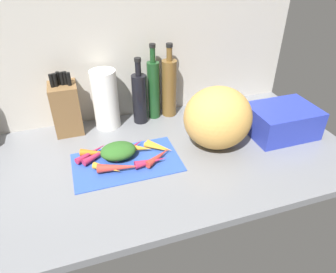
{
  "coord_description": "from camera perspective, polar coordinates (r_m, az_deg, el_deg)",
  "views": [
    {
      "loc": [
        -21.48,
        -96.18,
        74.34
      ],
      "look_at": [
        9.21,
        -3.65,
        10.56
      ],
      "focal_mm": 32.79,
      "sensor_mm": 36.0,
      "label": 1
    }
  ],
  "objects": [
    {
      "name": "cutting_board",
      "position": [
        1.21,
        -7.69,
        -4.71
      ],
      "size": [
        41.32,
        24.28,
        0.8
      ],
      "primitive_type": "cube",
      "color": "#2D51B7",
      "rests_on": "ground_plane"
    },
    {
      "name": "carrot_8",
      "position": [
        1.2,
        -1.8,
        -3.76
      ],
      "size": [
        12.69,
        9.84,
        2.95
      ],
      "primitive_type": "cone",
      "rotation": [
        0.0,
        1.57,
        0.59
      ],
      "color": "red",
      "rests_on": "cutting_board"
    },
    {
      "name": "carrot_1",
      "position": [
        1.25,
        -12.22,
        -2.92
      ],
      "size": [
        16.46,
        11.58,
        2.72
      ],
      "primitive_type": "cone",
      "rotation": [
        0.0,
        1.57,
        0.55
      ],
      "color": "#B2264C",
      "rests_on": "cutting_board"
    },
    {
      "name": "paper_towel_roll",
      "position": [
        1.4,
        -11.54,
        6.74
      ],
      "size": [
        11.28,
        11.28,
        26.86
      ],
      "primitive_type": "cylinder",
      "color": "white",
      "rests_on": "ground_plane"
    },
    {
      "name": "ground_plane",
      "position": [
        1.24,
        -4.58,
        -4.51
      ],
      "size": [
        170.0,
        80.0,
        3.0
      ],
      "primitive_type": "cube",
      "color": "slate"
    },
    {
      "name": "carrot_7",
      "position": [
        1.25,
        -2.02,
        -2.08
      ],
      "size": [
        9.77,
        9.44,
        2.27
      ],
      "primitive_type": "cone",
      "rotation": [
        0.0,
        1.57,
        -0.76
      ],
      "color": "orange",
      "rests_on": "cutting_board"
    },
    {
      "name": "wall_back",
      "position": [
        1.43,
        -9.14,
        14.78
      ],
      "size": [
        170.0,
        3.0,
        60.0
      ],
      "primitive_type": "cube",
      "color": "#BCB7AD",
      "rests_on": "ground_plane"
    },
    {
      "name": "bottle_2",
      "position": [
        1.47,
        0.23,
        9.16
      ],
      "size": [
        7.0,
        7.0,
        35.14
      ],
      "color": "brown",
      "rests_on": "ground_plane"
    },
    {
      "name": "carrot_0",
      "position": [
        1.25,
        -7.22,
        -2.33
      ],
      "size": [
        14.96,
        11.81,
        2.9
      ],
      "primitive_type": "cone",
      "rotation": [
        0.0,
        1.57,
        0.62
      ],
      "color": "#B2264C",
      "rests_on": "cutting_board"
    },
    {
      "name": "carrot_3",
      "position": [
        1.17,
        -11.28,
        -5.82
      ],
      "size": [
        10.44,
        8.79,
        2.63
      ],
      "primitive_type": "cone",
      "rotation": [
        0.0,
        1.57,
        -0.65
      ],
      "color": "orange",
      "rests_on": "cutting_board"
    },
    {
      "name": "carrot_5",
      "position": [
        1.25,
        -12.83,
        -3.02
      ],
      "size": [
        14.37,
        8.06,
        3.0
      ],
      "primitive_type": "cone",
      "rotation": [
        0.0,
        1.57,
        -0.38
      ],
      "color": "orange",
      "rests_on": "cutting_board"
    },
    {
      "name": "bottle_1",
      "position": [
        1.45,
        -2.71,
        8.87
      ],
      "size": [
        5.72,
        5.72,
        35.7
      ],
      "color": "#19421E",
      "rests_on": "ground_plane"
    },
    {
      "name": "winter_squash",
      "position": [
        1.26,
        9.2,
        3.48
      ],
      "size": [
        28.0,
        26.42,
        25.57
      ],
      "primitive_type": "ellipsoid",
      "color": "gold",
      "rests_on": "ground_plane"
    },
    {
      "name": "carrot_10",
      "position": [
        1.26,
        -14.02,
        -2.94
      ],
      "size": [
        13.72,
        10.21,
        2.58
      ],
      "primitive_type": "cone",
      "rotation": [
        0.0,
        1.57,
        0.58
      ],
      "color": "#B2264C",
      "rests_on": "cutting_board"
    },
    {
      "name": "knife_block",
      "position": [
        1.42,
        -18.43,
        5.14
      ],
      "size": [
        11.7,
        13.63,
        27.93
      ],
      "color": "brown",
      "rests_on": "ground_plane"
    },
    {
      "name": "carrot_2",
      "position": [
        1.16,
        -8.82,
        -5.68
      ],
      "size": [
        17.42,
        7.18,
        3.46
      ],
      "primitive_type": "cone",
      "rotation": [
        0.0,
        1.57,
        -0.22
      ],
      "color": "red",
      "rests_on": "cutting_board"
    },
    {
      "name": "carrot_6",
      "position": [
        1.25,
        -5.37,
        -2.17
      ],
      "size": [
        10.63,
        7.12,
        3.29
      ],
      "primitive_type": "cone",
      "rotation": [
        0.0,
        1.57,
        -0.42
      ],
      "color": "orange",
      "rests_on": "cutting_board"
    },
    {
      "name": "carrot_greens_pile",
      "position": [
        1.22,
        -9.23,
        -2.68
      ],
      "size": [
        14.03,
        10.79,
        5.93
      ],
      "primitive_type": "ellipsoid",
      "color": "#2D6023",
      "rests_on": "cutting_board"
    },
    {
      "name": "bottle_0",
      "position": [
        1.42,
        -5.29,
        7.21
      ],
      "size": [
        6.75,
        6.75,
        31.04
      ],
      "color": "black",
      "rests_on": "ground_plane"
    },
    {
      "name": "dish_rack",
      "position": [
        1.44,
        20.38,
        2.74
      ],
      "size": [
        28.35,
        21.28,
        12.71
      ],
      "primitive_type": "cube",
      "color": "#2838AD",
      "rests_on": "ground_plane"
    },
    {
      "name": "carrot_4",
      "position": [
        1.17,
        -3.21,
        -4.67
      ],
      "size": [
        12.74,
        3.9,
        3.14
      ],
      "primitive_type": "cone",
      "rotation": [
        0.0,
        1.57,
        0.06
      ],
      "color": "#B2264C",
      "rests_on": "cutting_board"
    },
    {
      "name": "carrot_9",
      "position": [
        1.26,
        -1.57,
        -1.87
      ],
      "size": [
        9.82,
        10.5,
        2.52
      ],
      "primitive_type": "cone",
      "rotation": [
        0.0,
        1.57,
        -0.84
      ],
      "color": "orange",
      "rests_on": "cutting_board"
    }
  ]
}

